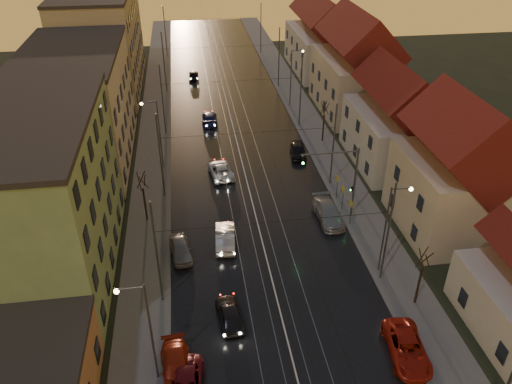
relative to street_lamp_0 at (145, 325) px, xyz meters
name	(u,v)px	position (x,y,z in m)	size (l,w,h in m)	color
road	(233,126)	(9.10, 38.00, -4.87)	(16.00, 120.00, 0.04)	black
sidewalk_left	(155,131)	(-0.90, 38.00, -4.81)	(4.00, 120.00, 0.15)	#4C4C4C
sidewalk_right	(308,121)	(19.10, 38.00, -4.81)	(4.00, 120.00, 0.15)	#4C4C4C
tram_rail_0	(216,127)	(6.90, 38.00, -4.83)	(0.06, 120.00, 0.03)	gray
tram_rail_1	(227,126)	(8.33, 38.00, -4.83)	(0.06, 120.00, 0.03)	gray
tram_rail_2	(239,126)	(9.87, 38.00, -4.83)	(0.06, 120.00, 0.03)	gray
tram_rail_3	(250,125)	(11.30, 38.00, -4.83)	(0.06, 120.00, 0.03)	gray
apartment_left_1	(36,203)	(-8.40, 12.00, 1.61)	(10.00, 18.00, 13.00)	#6E8D59
apartment_left_2	(79,108)	(-8.40, 32.00, 1.11)	(10.00, 20.00, 12.00)	beige
apartment_left_3	(102,41)	(-8.40, 56.00, 2.11)	(10.00, 24.00, 14.00)	tan
house_right_1	(457,176)	(26.10, 13.00, 0.56)	(8.67, 10.20, 10.80)	beige
house_right_2	(398,123)	(26.10, 26.00, -0.24)	(9.18, 12.24, 9.20)	beige
house_right_3	(356,70)	(26.10, 41.00, 0.92)	(9.18, 14.28, 11.50)	beige
house_right_4	(321,40)	(26.10, 59.00, 0.16)	(9.18, 16.32, 10.00)	beige
catenary_pole_l_1	(157,255)	(0.50, 7.00, -0.39)	(0.16, 0.16, 9.00)	#595B60
catenary_pole_r_1	(388,234)	(17.70, 7.00, -0.39)	(0.16, 0.16, 9.00)	#595B60
catenary_pole_l_2	(160,157)	(0.50, 22.00, -0.39)	(0.16, 0.16, 9.00)	#595B60
catenary_pole_r_2	(333,146)	(17.70, 22.00, -0.39)	(0.16, 0.16, 9.00)	#595B60
catenary_pole_l_3	(163,100)	(0.50, 37.00, -0.39)	(0.16, 0.16, 9.00)	#595B60
catenary_pole_r_3	(301,93)	(17.70, 37.00, -0.39)	(0.16, 0.16, 9.00)	#595B60
catenary_pole_l_4	(164,63)	(0.50, 52.00, -0.39)	(0.16, 0.16, 9.00)	#595B60
catenary_pole_r_4	(279,58)	(17.70, 52.00, -0.39)	(0.16, 0.16, 9.00)	#595B60
catenary_pole_l_5	(165,32)	(0.50, 70.00, -0.39)	(0.16, 0.16, 9.00)	#595B60
catenary_pole_r_5	(261,29)	(17.70, 70.00, -0.39)	(0.16, 0.16, 9.00)	#595B60
street_lamp_0	(145,325)	(0.00, 0.00, 0.00)	(1.75, 0.32, 8.00)	#595B60
street_lamp_1	(390,221)	(18.21, 8.00, 0.00)	(1.75, 0.32, 8.00)	#595B60
street_lamp_2	(156,128)	(0.00, 28.00, 0.00)	(1.75, 0.32, 8.00)	#595B60
street_lamp_3	(293,72)	(18.21, 44.00, 0.00)	(1.75, 0.32, 8.00)	#595B60
traffic_light_mast	(345,175)	(17.10, 16.00, -0.29)	(5.30, 0.32, 7.20)	#595B60
bare_tree_0	(144,198)	(-1.09, 18.00, -2.40)	(1.09, 1.09, 5.11)	black
bare_tree_1	(420,278)	(19.31, 4.00, -2.40)	(1.09, 1.09, 5.11)	black
bare_tree_2	(324,123)	(19.51, 32.00, -2.40)	(1.09, 1.09, 5.11)	black
driving_car_0	(230,314)	(5.33, 4.29, -4.20)	(1.61, 4.01, 1.37)	black
driving_car_1	(225,237)	(5.85, 13.31, -4.12)	(1.63, 4.68, 1.54)	#ADAEB3
driving_car_2	(221,170)	(6.48, 25.45, -4.22)	(2.22, 4.81, 1.34)	silver
driving_car_3	(209,118)	(6.18, 39.51, -4.20)	(1.93, 4.75, 1.38)	#1A2150
driving_car_4	(194,75)	(4.78, 57.40, -4.23)	(1.54, 3.83, 1.31)	black
parked_left_2	(176,368)	(1.50, 0.08, -4.22)	(1.88, 4.62, 1.34)	#A42510
parked_left_3	(180,249)	(1.96, 12.31, -4.20)	(1.63, 4.05, 1.38)	#939398
parked_right_0	(407,348)	(16.70, -0.53, -4.18)	(2.35, 5.10, 1.42)	#AF1F11
parked_right_1	(328,213)	(15.77, 15.69, -4.13)	(2.13, 5.24, 1.52)	#9D9EA3
parked_right_2	(298,150)	(15.73, 28.67, -4.16)	(1.71, 4.25, 1.45)	black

